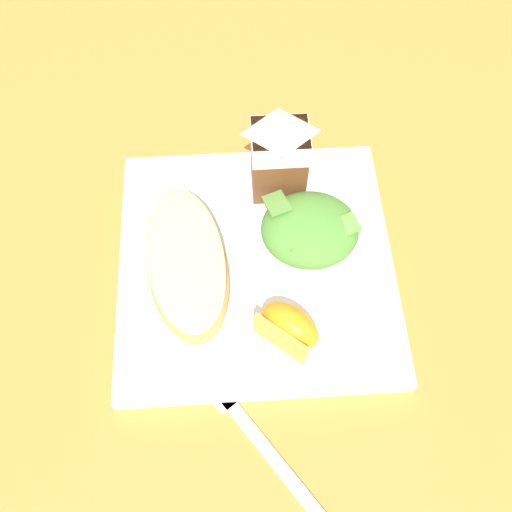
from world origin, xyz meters
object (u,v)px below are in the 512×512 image
object	(u,v)px
white_plate	(256,264)
green_salad_pile	(310,229)
cheesy_pizza_bread	(187,263)
milk_carton	(279,152)
metal_fork	(261,442)
orange_wedge_front	(289,327)

from	to	relation	value
white_plate	green_salad_pile	bearing A→B (deg)	21.32
cheesy_pizza_bread	milk_carton	distance (m)	0.15
milk_carton	metal_fork	xyz separation A→B (m)	(-0.04, -0.27, -0.07)
orange_wedge_front	metal_fork	xyz separation A→B (m)	(-0.03, -0.10, -0.03)
green_salad_pile	milk_carton	distance (m)	0.08
milk_carton	white_plate	bearing A→B (deg)	-107.91
white_plate	cheesy_pizza_bread	distance (m)	0.07
cheesy_pizza_bread	green_salad_pile	world-z (taller)	green_salad_pile
metal_fork	cheesy_pizza_bread	bearing A→B (deg)	110.28
green_salad_pile	orange_wedge_front	size ratio (longest dim) A/B	1.45
white_plate	metal_fork	size ratio (longest dim) A/B	1.72
milk_carton	orange_wedge_front	world-z (taller)	milk_carton
orange_wedge_front	metal_fork	distance (m)	0.11
cheesy_pizza_bread	metal_fork	distance (m)	0.18
cheesy_pizza_bread	metal_fork	bearing A→B (deg)	-69.72
milk_carton	green_salad_pile	bearing A→B (deg)	-68.88
milk_carton	cheesy_pizza_bread	bearing A→B (deg)	-134.91
green_salad_pile	metal_fork	size ratio (longest dim) A/B	0.61
metal_fork	white_plate	bearing A→B (deg)	87.86
cheesy_pizza_bread	milk_carton	world-z (taller)	milk_carton
milk_carton	metal_fork	world-z (taller)	milk_carton
cheesy_pizza_bread	milk_carton	bearing A→B (deg)	45.09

